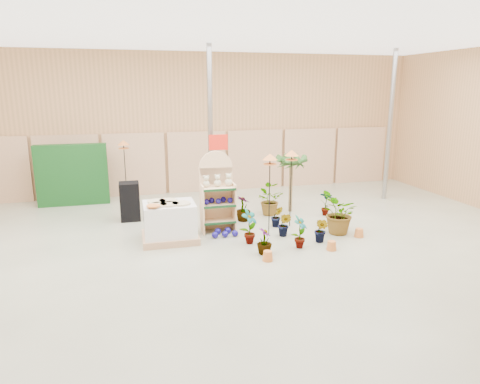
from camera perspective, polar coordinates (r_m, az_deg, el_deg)
The scene contains 23 objects.
room at distance 9.15m, azimuth -0.88°, elevation 6.45°, with size 15.20×12.10×4.70m.
display_shelf at distance 10.28m, azimuth -3.10°, elevation -0.34°, with size 0.81×0.52×1.93m.
teddy_bears at distance 10.12m, azimuth -2.90°, elevation 1.42°, with size 0.71×0.18×0.30m.
gazing_balls_shelf at distance 10.20m, azimuth -2.95°, elevation -1.15°, with size 0.71×0.24×0.13m.
gazing_balls_floor at distance 10.04m, azimuth -2.12°, elevation -5.47°, with size 0.63×0.39×0.15m.
pallet_stack at distance 9.76m, azimuth -9.37°, elevation -3.96°, with size 1.24×1.04×0.91m.
charcoal_planters at distance 11.49m, azimuth -14.48°, elevation -1.21°, with size 0.50×0.50×1.00m.
trellis_stock at distance 13.43m, azimuth -21.44°, elevation 2.14°, with size 2.00×0.30×1.80m, color #0F3F15.
offer_sign at distance 11.26m, azimuth -2.91°, elevation 4.48°, with size 0.50×0.08×2.20m.
bird_table_front at distance 9.74m, azimuth 4.02°, elevation 4.33°, with size 0.34×0.34×1.93m.
bird_table_right at distance 10.41m, azimuth 6.90°, elevation 4.84°, with size 0.34×0.34×1.92m.
bird_table_back at distance 12.68m, azimuth -15.26°, elevation 6.08°, with size 0.34×0.34×1.94m.
palm at distance 11.80m, azimuth 6.87°, elevation 4.15°, with size 0.70×0.70×1.69m.
potted_plant_0 at distance 9.45m, azimuth 1.26°, elevation -4.63°, with size 0.42×0.28×0.80m, color #244A1A.
potted_plant_1 at distance 10.00m, azimuth 5.95°, elevation -4.34°, with size 0.31×0.25×0.57m, color #244A1A.
potted_plant_4 at distance 11.79m, azimuth 11.40°, elevation -1.46°, with size 0.36×0.25×0.69m, color #244A1A.
potted_plant_5 at distance 10.67m, azimuth 4.96°, elevation -3.26°, with size 0.30×0.24×0.54m, color #244A1A.
potted_plant_6 at distance 11.63m, azimuth 3.77°, elevation -1.07°, with size 0.74×0.65×0.83m, color #244A1A.
potted_plant_7 at distance 8.93m, azimuth 3.28°, elevation -6.56°, with size 0.31×0.31×0.56m, color #244A1A.
potted_plant_8 at distance 9.30m, azimuth 7.98°, elevation -5.28°, with size 0.39×0.26×0.73m, color #244A1A.
potted_plant_9 at distance 9.73m, azimuth 10.77°, elevation -5.03°, with size 0.31×0.25×0.57m, color #244A1A.
potted_plant_10 at distance 10.29m, azimuth 13.13°, elevation -2.80°, with size 0.92×0.80×1.02m, color #244A1A.
potted_plant_11 at distance 11.08m, azimuth 0.43°, elevation -2.18°, with size 0.38×0.38×0.68m, color #244A1A.
Camera 1 is at (-2.17, -7.90, 3.36)m, focal length 32.00 mm.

